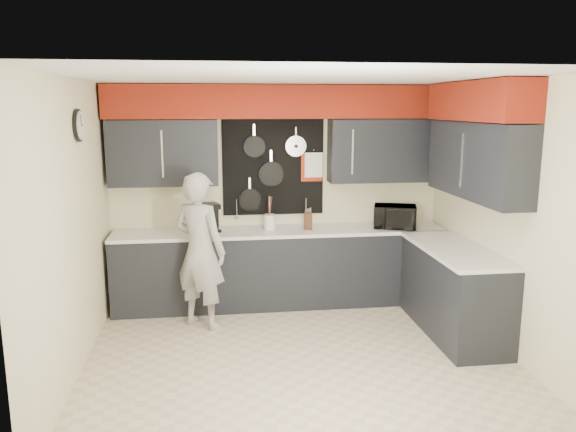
{
  "coord_description": "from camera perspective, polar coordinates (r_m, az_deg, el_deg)",
  "views": [
    {
      "loc": [
        -0.76,
        -4.98,
        2.36
      ],
      "look_at": [
        -0.03,
        0.5,
        1.27
      ],
      "focal_mm": 35.0,
      "sensor_mm": 36.0,
      "label": 1
    }
  ],
  "objects": [
    {
      "name": "ground",
      "position": [
        5.56,
        1.06,
        -13.92
      ],
      "size": [
        4.0,
        4.0,
        0.0
      ],
      "primitive_type": "plane",
      "color": "beige",
      "rests_on": "ground"
    },
    {
      "name": "utensil_crock",
      "position": [
        6.62,
        -1.87,
        -0.6
      ],
      "size": [
        0.14,
        0.14,
        0.18
      ],
      "primitive_type": "cylinder",
      "color": "white",
      "rests_on": "base_cabinets"
    },
    {
      "name": "person",
      "position": [
        6.05,
        -8.91,
        -3.49
      ],
      "size": [
        0.73,
        0.69,
        1.68
      ],
      "primitive_type": "imported",
      "rotation": [
        0.0,
        0.0,
        2.51
      ],
      "color": "#9B9B99",
      "rests_on": "ground"
    },
    {
      "name": "left_wall_assembly",
      "position": [
        5.25,
        -20.98,
        -0.84
      ],
      "size": [
        0.05,
        3.5,
        2.6
      ],
      "color": "beige",
      "rests_on": "ground"
    },
    {
      "name": "back_wall_assembly",
      "position": [
        6.64,
        -0.89,
        8.15
      ],
      "size": [
        4.0,
        0.36,
        2.6
      ],
      "color": "beige",
      "rests_on": "ground"
    },
    {
      "name": "microwave",
      "position": [
        6.81,
        10.78,
        -0.06
      ],
      "size": [
        0.57,
        0.47,
        0.27
      ],
      "primitive_type": "imported",
      "rotation": [
        0.0,
        0.0,
        -0.31
      ],
      "color": "black",
      "rests_on": "base_cabinets"
    },
    {
      "name": "knife_block",
      "position": [
        6.61,
        2.06,
        -0.53
      ],
      "size": [
        0.1,
        0.1,
        0.2
      ],
      "primitive_type": "cube",
      "rotation": [
        0.0,
        0.0,
        -0.08
      ],
      "color": "#321C10",
      "rests_on": "base_cabinets"
    },
    {
      "name": "coffee_maker",
      "position": [
        6.58,
        -7.87,
        -0.05
      ],
      "size": [
        0.24,
        0.27,
        0.33
      ],
      "rotation": [
        0.0,
        0.0,
        0.35
      ],
      "color": "black",
      "rests_on": "base_cabinets"
    },
    {
      "name": "right_wall_assembly",
      "position": [
        5.88,
        19.01,
        6.5
      ],
      "size": [
        0.36,
        3.5,
        2.6
      ],
      "color": "beige",
      "rests_on": "ground"
    },
    {
      "name": "base_cabinets",
      "position": [
        6.52,
        3.86,
        -5.81
      ],
      "size": [
        3.95,
        2.2,
        0.92
      ],
      "color": "black",
      "rests_on": "ground"
    }
  ]
}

